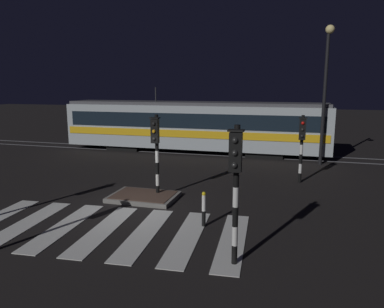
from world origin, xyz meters
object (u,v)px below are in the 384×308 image
object	(u,v)px
street_lamp_trackside_right	(326,80)
traffic_light_median_centre	(156,144)
traffic_light_corner_far_right	(302,139)
bollard_island_edge	(204,209)
traffic_light_corner_near_right	(236,175)
tram	(193,125)

from	to	relation	value
street_lamp_trackside_right	traffic_light_median_centre	bearing A→B (deg)	-129.11
street_lamp_trackside_right	traffic_light_corner_far_right	bearing A→B (deg)	-104.81
traffic_light_corner_far_right	bollard_island_edge	distance (m)	6.89
street_lamp_trackside_right	bollard_island_edge	xyz separation A→B (m)	(-3.93, -10.23, -4.01)
traffic_light_median_centre	traffic_light_corner_near_right	bearing A→B (deg)	-50.44
street_lamp_trackside_right	bollard_island_edge	size ratio (longest dim) A/B	6.49
traffic_light_corner_far_right	traffic_light_corner_near_right	distance (m)	8.47
traffic_light_median_centre	traffic_light_corner_near_right	size ratio (longest dim) A/B	0.94
traffic_light_corner_far_right	traffic_light_median_centre	bearing A→B (deg)	-144.69
traffic_light_corner_near_right	bollard_island_edge	xyz separation A→B (m)	(-1.31, 2.21, -1.68)
traffic_light_median_centre	bollard_island_edge	xyz separation A→B (m)	(2.47, -2.36, -1.55)
traffic_light_corner_near_right	traffic_light_corner_far_right	bearing A→B (deg)	79.56
traffic_light_median_centre	traffic_light_corner_far_right	distance (m)	6.51
traffic_light_corner_far_right	traffic_light_corner_near_right	world-z (taller)	traffic_light_corner_near_right
street_lamp_trackside_right	bollard_island_edge	distance (m)	11.66
traffic_light_median_centre	tram	world-z (taller)	tram
traffic_light_corner_far_right	tram	xyz separation A→B (m)	(-6.66, 6.03, -0.23)
street_lamp_trackside_right	traffic_light_corner_near_right	bearing A→B (deg)	-101.90
traffic_light_median_centre	tram	size ratio (longest dim) A/B	0.19
traffic_light_median_centre	traffic_light_corner_near_right	xyz separation A→B (m)	(3.78, -4.57, 0.13)
traffic_light_median_centre	traffic_light_corner_near_right	world-z (taller)	traffic_light_corner_near_right
traffic_light_median_centre	tram	distance (m)	9.89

